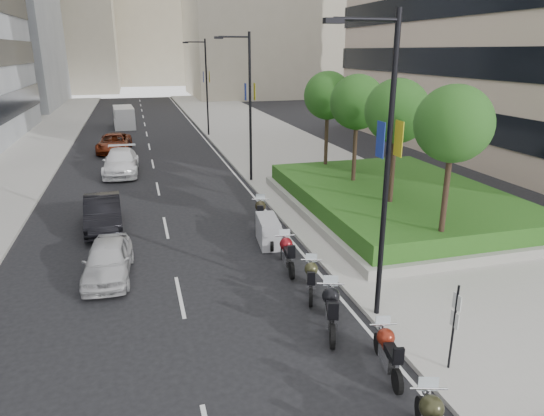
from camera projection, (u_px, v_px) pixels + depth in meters
name	position (u px, v px, depth m)	size (l,w,h in m)	color
ground	(250.00, 358.00, 13.15)	(160.00, 160.00, 0.00)	black
sidewalk_right	(272.00, 144.00, 42.91)	(10.00, 100.00, 0.15)	#9E9B93
sidewalk_left	(11.00, 157.00, 37.52)	(8.00, 100.00, 0.15)	#9E9B93
lane_edge	(212.00, 148.00, 41.57)	(0.12, 100.00, 0.01)	silver
lane_centre	(150.00, 151.00, 40.24)	(0.12, 100.00, 0.01)	silver
building_cream_left	(43.00, 2.00, 94.85)	(26.00, 24.00, 34.00)	#B7AD93
building_cream_centre	(144.00, 3.00, 117.67)	(30.00, 24.00, 38.00)	#B7AD93
planter	(396.00, 207.00, 24.77)	(10.00, 14.00, 0.40)	gray
hedge	(396.00, 195.00, 24.58)	(9.40, 13.40, 0.80)	#154C16
tree_0	(454.00, 125.00, 17.32)	(2.80, 2.80, 6.30)	#332319
tree_1	(397.00, 112.00, 20.98)	(2.80, 2.80, 6.30)	#332319
tree_2	(357.00, 103.00, 24.64)	(2.80, 2.80, 6.30)	#332319
tree_3	(328.00, 96.00, 28.31)	(2.80, 2.80, 6.30)	#332319
lamp_post_0	(383.00, 158.00, 13.57)	(2.34, 0.45, 9.00)	black
lamp_post_1	(248.00, 101.00, 29.13)	(2.34, 0.45, 9.00)	black
lamp_post_2	(205.00, 83.00, 45.61)	(2.34, 0.45, 9.00)	black
parking_sign	(454.00, 323.00, 12.10)	(0.06, 0.32, 2.50)	black
motorcycle_1	(388.00, 351.00, 12.44)	(0.75, 2.19, 1.10)	black
motorcycle_2	(331.00, 309.00, 14.31)	(1.07, 2.39, 1.24)	black
motorcycle_3	(311.00, 279.00, 16.43)	(0.95, 2.07, 1.07)	black
motorcycle_4	(287.00, 253.00, 18.36)	(0.78, 2.34, 1.17)	black
motorcycle_5	(268.00, 231.00, 20.67)	(1.00, 2.09, 1.20)	black
motorcycle_6	(261.00, 214.00, 22.76)	(0.92, 2.39, 1.21)	black
car_a	(108.00, 260.00, 17.63)	(1.62, 4.03, 1.37)	#BABABD
car_b	(103.00, 213.00, 22.51)	(1.61, 4.62, 1.52)	black
car_c	(121.00, 162.00, 32.63)	(2.23, 5.49, 1.59)	white
car_d	(114.00, 143.00, 39.63)	(2.47, 5.36, 1.49)	#611E0B
delivery_van	(124.00, 118.00, 52.16)	(2.31, 5.34, 2.19)	silver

